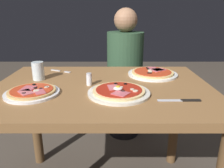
# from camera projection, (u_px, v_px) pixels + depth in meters

# --- Properties ---
(dining_table) EXTENTS (1.18, 0.85, 0.77)m
(dining_table) POSITION_uv_depth(u_px,v_px,m) (103.00, 106.00, 1.23)
(dining_table) COLOR olive
(dining_table) RESTS_ON ground
(pizza_foreground) EXTENTS (0.30, 0.30, 0.05)m
(pizza_foreground) POSITION_uv_depth(u_px,v_px,m) (119.00, 92.00, 1.07)
(pizza_foreground) COLOR silver
(pizza_foreground) RESTS_ON dining_table
(pizza_across_left) EXTENTS (0.26, 0.26, 0.03)m
(pizza_across_left) POSITION_uv_depth(u_px,v_px,m) (32.00, 92.00, 1.06)
(pizza_across_left) COLOR white
(pizza_across_left) RESTS_ON dining_table
(pizza_across_right) EXTENTS (0.31, 0.31, 0.03)m
(pizza_across_right) POSITION_uv_depth(u_px,v_px,m) (153.00, 73.00, 1.38)
(pizza_across_right) COLOR white
(pizza_across_right) RESTS_ON dining_table
(water_glass_near) EXTENTS (0.07, 0.07, 0.10)m
(water_glass_near) POSITION_uv_depth(u_px,v_px,m) (38.00, 72.00, 1.28)
(water_glass_near) COLOR silver
(water_glass_near) RESTS_ON dining_table
(fork) EXTENTS (0.15, 0.08, 0.00)m
(fork) POSITION_uv_depth(u_px,v_px,m) (59.00, 71.00, 1.47)
(fork) COLOR silver
(fork) RESTS_ON dining_table
(knife) EXTENTS (0.20, 0.02, 0.01)m
(knife) POSITION_uv_depth(u_px,v_px,m) (182.00, 100.00, 0.98)
(knife) COLOR silver
(knife) RESTS_ON dining_table
(salt_shaker) EXTENTS (0.03, 0.03, 0.07)m
(salt_shaker) POSITION_uv_depth(u_px,v_px,m) (89.00, 79.00, 1.19)
(salt_shaker) COLOR white
(salt_shaker) RESTS_ON dining_table
(diner_person) EXTENTS (0.32, 0.32, 1.18)m
(diner_person) POSITION_uv_depth(u_px,v_px,m) (125.00, 79.00, 2.01)
(diner_person) COLOR black
(diner_person) RESTS_ON ground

